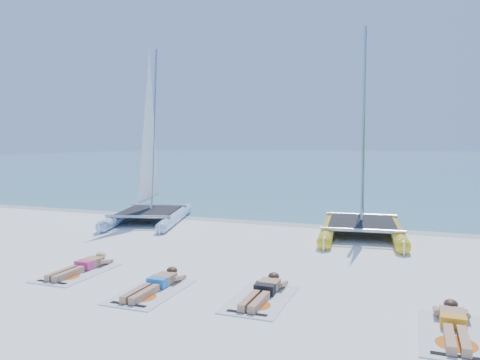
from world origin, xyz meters
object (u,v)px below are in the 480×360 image
object	(u,v)px
towel_a	(77,273)
towel_d	(454,335)
towel_b	(151,292)
catamaran_blue	(149,167)
sunbather_c	(264,290)
sunbather_b	(156,283)
catamaran_yellow	(363,165)
towel_c	(261,299)
sunbather_d	(454,323)
sunbather_a	(83,265)

from	to	relation	value
towel_a	towel_d	xyz separation A→B (m)	(7.33, -0.71, 0.00)
towel_b	towel_d	xyz separation A→B (m)	(5.17, -0.16, 0.00)
catamaran_blue	towel_d	xyz separation A→B (m)	(9.26, -6.85, -1.89)
sunbather_c	catamaran_blue	bearing A→B (deg)	134.82
sunbather_b	catamaran_yellow	bearing A→B (deg)	66.38
sunbather_c	towel_d	distance (m)	3.20
catamaran_blue	towel_c	distance (m)	9.04
towel_c	sunbather_d	xyz separation A→B (m)	(3.12, -0.30, 0.11)
catamaran_yellow	towel_b	distance (m)	8.16
catamaran_yellow	sunbather_d	world-z (taller)	catamaran_yellow
towel_c	sunbather_c	bearing A→B (deg)	90.00
sunbather_a	sunbather_b	distance (m)	2.23
towel_c	catamaran_blue	bearing A→B (deg)	133.94
catamaran_yellow	sunbather_a	world-z (taller)	catamaran_yellow
catamaran_yellow	towel_c	distance (m)	7.30
sunbather_a	towel_b	world-z (taller)	sunbather_a
towel_d	sunbather_d	xyz separation A→B (m)	(0.00, 0.19, 0.11)
towel_c	towel_d	distance (m)	3.16
sunbather_d	catamaran_yellow	bearing A→B (deg)	106.11
catamaran_yellow	towel_c	world-z (taller)	catamaran_yellow
towel_c	sunbather_d	size ratio (longest dim) A/B	1.07
sunbather_c	sunbather_d	xyz separation A→B (m)	(3.12, -0.49, 0.00)
sunbather_d	towel_c	bearing A→B (deg)	174.57
towel_d	catamaran_yellow	bearing A→B (deg)	105.71
catamaran_blue	towel_d	distance (m)	11.67
catamaran_yellow	sunbather_b	size ratio (longest dim) A/B	3.85
catamaran_blue	sunbather_d	distance (m)	11.54
towel_a	towel_c	world-z (taller)	same
towel_b	catamaran_blue	bearing A→B (deg)	121.37
catamaran_blue	sunbather_a	size ratio (longest dim) A/B	3.69
catamaran_yellow	sunbather_a	xyz separation A→B (m)	(-5.25, -6.51, -1.97)
sunbather_a	sunbather_b	world-z (taller)	same
catamaran_blue	sunbather_a	distance (m)	6.50
sunbather_a	sunbather_b	size ratio (longest dim) A/B	1.00
sunbather_a	towel_d	bearing A→B (deg)	-7.03
sunbather_a	catamaran_yellow	bearing A→B (deg)	51.12
sunbather_a	sunbather_d	xyz separation A→B (m)	(7.33, -0.71, 0.00)
catamaran_yellow	towel_d	size ratio (longest dim) A/B	3.59
towel_a	towel_b	size ratio (longest dim) A/B	1.00
sunbather_c	sunbather_d	distance (m)	3.16
catamaran_blue	towel_c	size ratio (longest dim) A/B	3.44
towel_d	sunbather_d	distance (m)	0.22
sunbather_d	towel_a	bearing A→B (deg)	175.95
towel_b	sunbather_d	bearing A→B (deg)	0.40
sunbather_c	sunbather_d	world-z (taller)	same
sunbather_a	sunbather_d	distance (m)	7.37
sunbather_b	sunbather_c	world-z (taller)	same
towel_c	sunbather_c	distance (m)	0.22
towel_a	towel_c	distance (m)	4.22
catamaran_blue	sunbather_c	bearing A→B (deg)	-61.03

